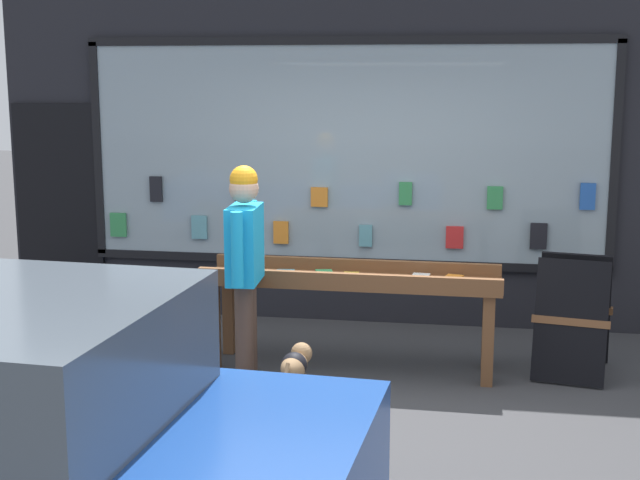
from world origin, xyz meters
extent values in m
plane|color=#38383A|center=(0.00, 0.00, 0.00)|extent=(40.00, 40.00, 0.00)
cube|color=black|center=(0.00, 2.40, 1.73)|extent=(7.35, 0.20, 3.47)
cube|color=#8C9EA8|center=(-0.26, 2.27, 1.65)|extent=(4.94, 0.03, 2.09)
cube|color=black|center=(-0.26, 2.27, 2.69)|extent=(5.02, 0.06, 0.08)
cube|color=black|center=(-0.26, 2.27, 0.60)|extent=(5.02, 0.06, 0.08)
cube|color=black|center=(-2.73, 2.27, 1.65)|extent=(0.08, 0.06, 2.09)
cube|color=black|center=(2.21, 2.27, 1.65)|extent=(0.08, 0.06, 2.09)
cube|color=#338C4C|center=(-2.53, 2.23, 0.90)|extent=(0.16, 0.03, 0.24)
cube|color=black|center=(-2.13, 2.23, 1.27)|extent=(0.12, 0.03, 0.25)
cube|color=#5999A5|center=(-1.69, 2.23, 0.90)|extent=(0.15, 0.03, 0.23)
cube|color=black|center=(-1.26, 2.23, 1.25)|extent=(0.12, 0.03, 0.21)
cube|color=orange|center=(-0.87, 2.23, 0.87)|extent=(0.15, 0.03, 0.22)
cube|color=orange|center=(-0.49, 2.23, 1.23)|extent=(0.16, 0.03, 0.19)
cube|color=#5999A5|center=(-0.04, 2.23, 0.87)|extent=(0.12, 0.03, 0.21)
cube|color=#338C4C|center=(0.33, 2.23, 1.28)|extent=(0.12, 0.03, 0.22)
cube|color=red|center=(0.80, 2.23, 0.88)|extent=(0.16, 0.03, 0.21)
cube|color=#338C4C|center=(1.16, 2.23, 1.26)|extent=(0.14, 0.03, 0.21)
cube|color=black|center=(1.56, 2.23, 0.91)|extent=(0.15, 0.03, 0.24)
cube|color=#2659B2|center=(1.98, 2.23, 1.29)|extent=(0.14, 0.03, 0.24)
cube|color=black|center=(-3.17, 2.27, 1.05)|extent=(0.90, 0.04, 2.10)
cube|color=brown|center=(-1.10, 0.67, 0.36)|extent=(0.09, 0.09, 0.72)
cube|color=brown|center=(1.10, 0.65, 0.36)|extent=(0.09, 0.09, 0.72)
cube|color=brown|center=(-1.10, 1.11, 0.36)|extent=(0.09, 0.09, 0.72)
cube|color=brown|center=(1.10, 1.08, 0.36)|extent=(0.09, 0.09, 0.72)
cube|color=brown|center=(0.00, 0.88, 0.74)|extent=(2.41, 0.63, 0.04)
cube|color=brown|center=(0.00, 0.61, 0.80)|extent=(2.40, 0.09, 0.12)
cube|color=brown|center=(0.00, 1.15, 0.80)|extent=(2.40, 0.09, 0.12)
cube|color=silver|center=(-1.03, 0.99, 0.77)|extent=(0.15, 0.22, 0.02)
cube|color=yellow|center=(-0.81, 0.76, 0.77)|extent=(0.18, 0.23, 0.02)
cube|color=#5999A5|center=(-0.55, 0.89, 0.78)|extent=(0.18, 0.23, 0.03)
cube|color=#338C4C|center=(-0.23, 0.93, 0.78)|extent=(0.18, 0.21, 0.03)
cube|color=yellow|center=(-0.01, 0.91, 0.77)|extent=(0.14, 0.21, 0.02)
cube|color=#2659B2|center=(0.30, 0.80, 0.78)|extent=(0.15, 0.23, 0.03)
cube|color=silver|center=(0.55, 0.96, 0.77)|extent=(0.15, 0.21, 0.02)
cube|color=orange|center=(0.81, 0.97, 0.77)|extent=(0.17, 0.21, 0.02)
cube|color=yellow|center=(1.09, 0.85, 0.77)|extent=(0.16, 0.20, 0.02)
cylinder|color=#4C382D|center=(-0.74, 0.27, 0.41)|extent=(0.14, 0.14, 0.83)
cylinder|color=#4C382D|center=(-0.75, 0.43, 0.41)|extent=(0.14, 0.14, 0.83)
cube|color=#19A5E0|center=(-0.75, 0.35, 1.12)|extent=(0.25, 0.48, 0.59)
cylinder|color=#19A5E0|center=(-0.73, 0.06, 1.13)|extent=(0.09, 0.09, 0.56)
cylinder|color=#19A5E0|center=(-0.77, 0.64, 1.13)|extent=(0.09, 0.09, 0.56)
sphere|color=tan|center=(-0.75, 0.35, 1.54)|extent=(0.22, 0.22, 0.22)
sphere|color=orange|center=(-0.75, 0.35, 1.61)|extent=(0.21, 0.21, 0.21)
ellipsoid|color=#99724C|center=(-0.31, 0.06, 0.27)|extent=(0.21, 0.35, 0.18)
ellipsoid|color=black|center=(-0.31, 0.06, 0.28)|extent=(0.21, 0.22, 0.19)
sphere|color=#99724C|center=(-0.30, 0.27, 0.31)|extent=(0.17, 0.17, 0.17)
cylinder|color=#99724C|center=(-0.33, -0.13, 0.30)|extent=(0.04, 0.10, 0.12)
cylinder|color=#99724C|center=(-0.26, 0.16, 0.09)|extent=(0.04, 0.04, 0.18)
cylinder|color=#99724C|center=(-0.35, 0.17, 0.09)|extent=(0.04, 0.04, 0.18)
cylinder|color=#99724C|center=(-0.28, -0.04, 0.09)|extent=(0.04, 0.04, 0.18)
cylinder|color=#99724C|center=(-0.37, -0.03, 0.09)|extent=(0.04, 0.04, 0.18)
cube|color=black|center=(1.73, 0.85, 0.49)|extent=(0.59, 0.35, 0.95)
cube|color=brown|center=(1.73, 0.85, 0.49)|extent=(0.59, 0.16, 0.07)
cube|color=black|center=(1.81, 1.29, 0.49)|extent=(0.59, 0.35, 0.95)
cube|color=brown|center=(1.81, 1.29, 0.49)|extent=(0.59, 0.16, 0.07)
cylinder|color=black|center=(-0.12, -1.72, 0.30)|extent=(0.61, 0.22, 0.60)
camera|label=1|loc=(0.92, -6.09, 2.39)|focal=50.00mm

